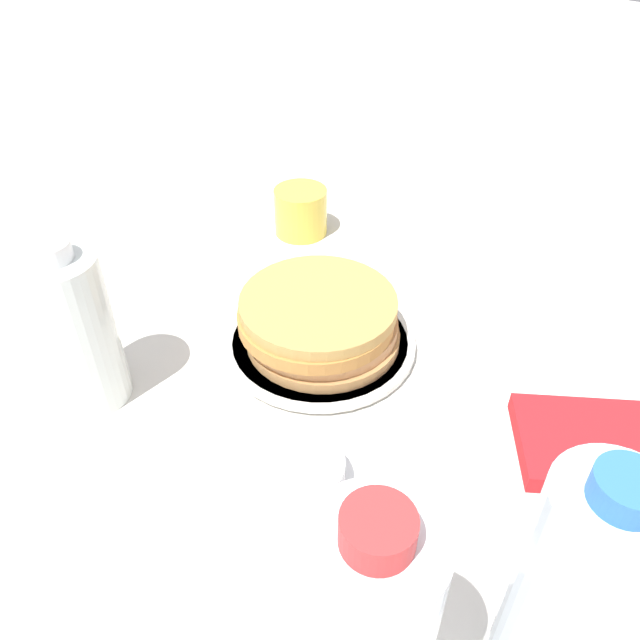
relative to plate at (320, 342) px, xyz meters
name	(u,v)px	position (x,y,z in m)	size (l,w,h in m)	color
ground_plane	(313,328)	(0.02, 0.03, -0.01)	(4.00, 4.00, 0.00)	silver
plate	(320,342)	(0.00, 0.00, 0.00)	(0.22, 0.22, 0.01)	silver
pancake_stack	(319,319)	(0.00, 0.00, 0.03)	(0.18, 0.18, 0.06)	#B4804A
juice_glass	(301,211)	(0.18, 0.18, 0.03)	(0.08, 0.08, 0.07)	yellow
cream_jug	(306,514)	(-0.21, -0.15, 0.04)	(0.11, 0.11, 0.11)	white
water_bottle_near	(576,591)	(-0.17, -0.34, 0.09)	(0.08, 0.08, 0.22)	silver
water_bottle_mid	(75,330)	(-0.21, 0.14, 0.08)	(0.08, 0.08, 0.19)	silver
napkin	(585,444)	(0.04, -0.30, 0.00)	(0.16, 0.17, 0.02)	red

